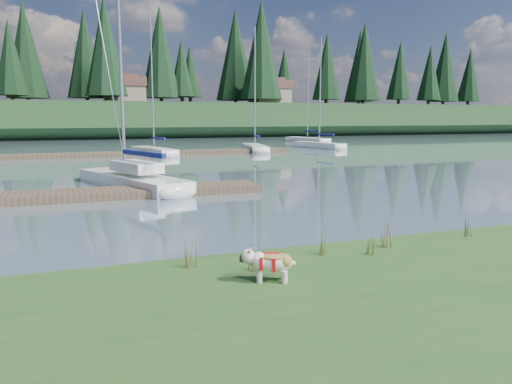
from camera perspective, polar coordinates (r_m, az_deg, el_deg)
name	(u,v)px	position (r m, az deg, el deg)	size (l,w,h in m)	color
ground	(111,156)	(41.11, -16.20, 3.94)	(200.00, 200.00, 0.00)	gray
bank	(385,354)	(6.69, 14.58, -17.48)	(60.00, 9.00, 0.35)	#2D501F
ridge	(85,121)	(83.91, -18.97, 7.73)	(200.00, 20.00, 5.00)	#1A341A
bulldog	(270,261)	(8.42, 1.66, -7.94)	(0.92, 0.61, 0.55)	silver
sailboat_main	(126,177)	(23.22, -14.68, 1.72)	(4.42, 8.76, 12.50)	white
dock_near	(53,196)	(20.05, -22.14, -0.47)	(16.00, 2.00, 0.30)	#4C3D2C
dock_far	(137,154)	(41.32, -13.44, 4.28)	(26.00, 2.20, 0.30)	#4C3D2C
sailboat_bg_2	(151,150)	(42.52, -11.89, 4.69)	(3.02, 7.45, 11.06)	white
sailboat_bg_3	(254,147)	(46.21, -0.26, 5.16)	(2.89, 7.63, 11.07)	white
sailboat_bg_4	(315,145)	(50.73, 6.77, 5.41)	(2.86, 7.48, 10.89)	white
sailboat_bg_5	(304,139)	(62.43, 5.51, 6.01)	(2.79, 8.46, 11.84)	white
weed_0	(254,256)	(9.03, -0.22, -7.30)	(0.17, 0.14, 0.63)	#475B23
weed_1	(323,244)	(10.06, 7.67, -5.91)	(0.17, 0.14, 0.55)	#475B23
weed_2	(386,234)	(10.93, 14.67, -4.70)	(0.17, 0.14, 0.66)	#475B23
weed_3	(190,253)	(9.27, -7.56, -6.89)	(0.17, 0.14, 0.66)	#475B23
weed_4	(372,247)	(10.30, 13.10, -6.10)	(0.17, 0.14, 0.39)	#475B23
weed_5	(468,226)	(12.50, 23.03, -3.60)	(0.17, 0.14, 0.58)	#475B23
mud_lip	(257,265)	(10.36, 0.07, -8.34)	(60.00, 0.50, 0.14)	#33281C
conifer_3	(10,57)	(83.53, -26.32, 13.66)	(4.84, 4.84, 12.25)	#382619
conifer_4	(105,47)	(77.76, -16.84, 15.62)	(6.16, 6.16, 15.10)	#382619
conifer_5	(182,68)	(83.31, -8.50, 13.83)	(3.96, 3.96, 10.35)	#382619
conifer_6	(261,50)	(85.63, 0.61, 15.90)	(7.04, 7.04, 17.00)	#382619
conifer_7	(327,66)	(94.12, 8.08, 14.05)	(5.28, 5.28, 13.20)	#382619
conifer_8	(400,70)	(97.79, 16.10, 13.20)	(4.62, 4.62, 11.77)	#382619
conifer_9	(445,67)	(108.43, 20.77, 13.22)	(5.94, 5.94, 14.62)	#382619
house_1	(124,90)	(82.50, -14.83, 11.24)	(6.30, 5.30, 4.65)	gray
house_2	(270,92)	(86.72, 1.61, 11.38)	(6.30, 5.30, 4.65)	gray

